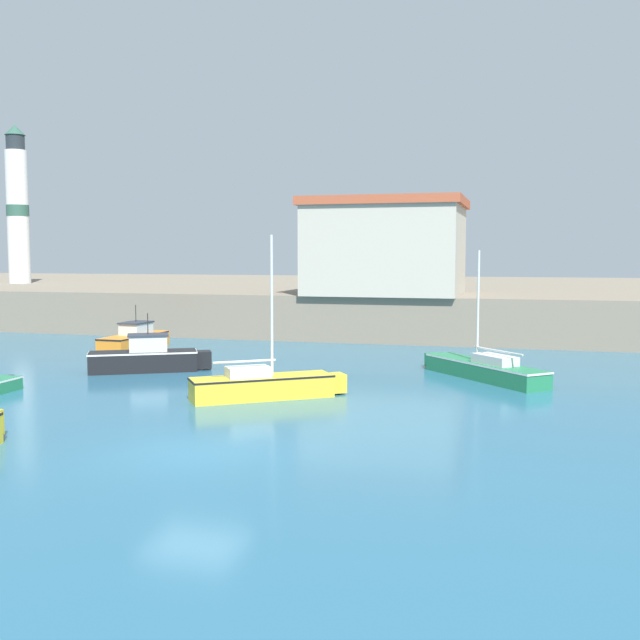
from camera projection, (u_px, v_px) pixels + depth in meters
The scene contains 8 objects.
ground_plane at pixel (194, 452), 19.03m from camera, with size 200.00×200.00×0.00m, color #28607F.
quay_seawall at pixel (423, 300), 60.88m from camera, with size 120.00×40.00×2.64m, color gray.
motorboat_black_0 at pixel (147, 358), 32.15m from camera, with size 5.08×3.46×2.50m.
motorboat_orange_2 at pixel (136, 339), 39.59m from camera, with size 1.69×5.47×2.35m.
sailboat_green_3 at pixel (483, 368), 30.14m from camera, with size 5.36×5.82×5.18m.
sailboat_yellow_6 at pixel (264, 385), 26.09m from camera, with size 5.12×4.03×5.69m.
lighthouse at pixel (18, 207), 60.84m from camera, with size 1.77×1.77×12.76m.
harbor_shed_near_wharf at pixel (386, 246), 44.29m from camera, with size 9.26×7.23×5.64m.
Camera 1 is at (8.03, -17.15, 5.02)m, focal length 42.00 mm.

